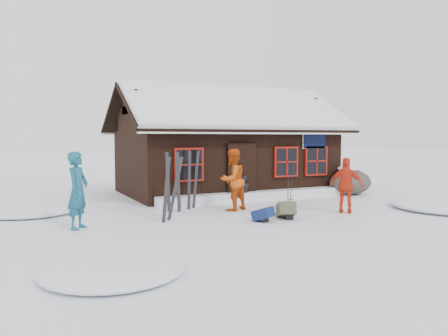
# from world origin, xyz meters

# --- Properties ---
(ground) EXTENTS (120.00, 120.00, 0.00)m
(ground) POSITION_xyz_m (0.00, 0.00, 0.00)
(ground) COLOR white
(ground) RESTS_ON ground
(mountain_hut) EXTENTS (8.90, 6.09, 4.42)m
(mountain_hut) POSITION_xyz_m (1.50, 4.98, 1.58)
(mountain_hut) COLOR black
(mountain_hut) RESTS_ON ground
(snow_drift) EXTENTS (7.60, 0.60, 0.35)m
(snow_drift) POSITION_xyz_m (1.50, 2.25, 0.17)
(snow_drift) COLOR white
(snow_drift) RESTS_ON ground
(snow_mounds) EXTENTS (20.60, 13.20, 0.48)m
(snow_mounds) POSITION_xyz_m (1.65, 1.86, 0.00)
(snow_mounds) COLOR white
(snow_mounds) RESTS_ON ground
(skier_teal) EXTENTS (0.77, 0.84, 1.92)m
(skier_teal) POSITION_xyz_m (-5.01, -0.03, 0.96)
(skier_teal) COLOR #165369
(skier_teal) RESTS_ON ground
(skier_orange_left) EXTENTS (1.12, 0.99, 1.91)m
(skier_orange_left) POSITION_xyz_m (-0.33, 0.72, 0.96)
(skier_orange_left) COLOR #C1470D
(skier_orange_left) RESTS_ON ground
(skier_orange_right) EXTENTS (0.98, 0.97, 1.66)m
(skier_orange_right) POSITION_xyz_m (2.49, -1.20, 0.83)
(skier_orange_right) COLOR red
(skier_orange_right) RESTS_ON ground
(skier_crouched) EXTENTS (0.54, 0.51, 0.93)m
(skier_crouched) POSITION_xyz_m (0.88, 2.18, 0.47)
(skier_crouched) COLOR black
(skier_crouched) RESTS_ON ground
(boulder) EXTENTS (1.78, 1.34, 1.04)m
(boulder) POSITION_xyz_m (5.58, 2.02, 0.53)
(boulder) COLOR #534C43
(boulder) RESTS_ON ground
(ski_pair_left) EXTENTS (0.71, 0.33, 1.79)m
(ski_pair_left) POSITION_xyz_m (-2.60, -0.02, 0.86)
(ski_pair_left) COLOR black
(ski_pair_left) RESTS_ON ground
(ski_pair_mid) EXTENTS (0.45, 0.19, 1.87)m
(ski_pair_mid) POSITION_xyz_m (-2.06, 1.31, 0.88)
(ski_pair_mid) COLOR black
(ski_pair_mid) RESTS_ON ground
(ski_pair_right) EXTENTS (0.53, 0.28, 1.88)m
(ski_pair_right) POSITION_xyz_m (-1.28, 1.67, 0.89)
(ski_pair_right) COLOR black
(ski_pair_right) RESTS_ON ground
(ski_poles) EXTENTS (0.26, 0.13, 1.44)m
(ski_poles) POSITION_xyz_m (2.28, 1.42, 0.68)
(ski_poles) COLOR black
(ski_poles) RESTS_ON ground
(backpack_blue) EXTENTS (0.58, 0.64, 0.28)m
(backpack_blue) POSITION_xyz_m (-0.42, -1.24, 0.14)
(backpack_blue) COLOR #122250
(backpack_blue) RESTS_ON ground
(backpack_olive) EXTENTS (0.69, 0.77, 0.34)m
(backpack_olive) POSITION_xyz_m (0.37, -1.15, 0.17)
(backpack_olive) COLOR #4A4835
(backpack_olive) RESTS_ON ground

